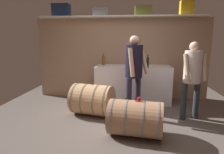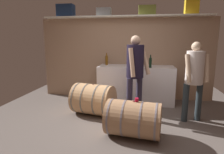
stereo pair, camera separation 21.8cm
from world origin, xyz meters
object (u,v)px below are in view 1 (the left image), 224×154
Objects in this scene: toolcase_navy at (61,10)px; wine_bottle_dark at (148,62)px; toolcase_grey at (100,12)px; winemaker_pouring at (134,67)px; wine_bottle_amber at (103,60)px; wine_barrel_far at (92,100)px; tasting_cup at (139,99)px; toolcase_olive at (143,11)px; visitor_tasting at (192,73)px; work_cabinet at (133,84)px; wine_barrel_near at (135,118)px; wine_glass at (130,62)px.

toolcase_navy reaches higher than wine_bottle_dark.
toolcase_grey is 0.22× the size of winemaker_pouring.
wine_barrel_far is (-0.09, -1.09, -0.74)m from wine_bottle_amber.
wine_bottle_dark is at bearing 44.48° from wine_barrel_far.
toolcase_navy is 7.47× the size of tasting_cup.
toolcase_navy is 0.26× the size of winemaker_pouring.
visitor_tasting is at bearing -57.37° from toolcase_olive.
tasting_cup is at bearing -47.58° from toolcase_navy.
toolcase_olive reaches higher than winemaker_pouring.
visitor_tasting is (3.04, -1.28, -1.39)m from toolcase_navy.
toolcase_navy reaches higher than toolcase_olive.
winemaker_pouring is at bearing -31.59° from toolcase_navy.
wine_barrel_near is at bearing -88.97° from work_cabinet.
wine_bottle_dark reaches higher than tasting_cup.
toolcase_olive reaches higher than wine_barrel_far.
tasting_cup is 1.04m from winemaker_pouring.
wine_barrel_far is at bearing 144.76° from wine_barrel_near.
tasting_cup is at bearing -84.97° from wine_glass.
work_cabinet is 5.94× the size of wine_bottle_amber.
toolcase_navy reaches higher than toolcase_grey.
wine_barrel_far is 0.62× the size of visitor_tasting.
winemaker_pouring is at bearing -117.50° from wine_bottle_dark.
wine_glass is 0.09× the size of visitor_tasting.
work_cabinet is at bearing -14.69° from toolcase_grey.
winemaker_pouring reaches higher than wine_bottle_amber.
work_cabinet is 1.32m from wine_barrel_far.
work_cabinet reaches higher than wine_barrel_near.
toolcase_olive is 1.33m from wine_glass.
wine_bottle_dark is 1.67m from tasting_cup.
wine_barrel_near is 1.24m from wine_barrel_far.
visitor_tasting reaches higher than work_cabinet.
wine_barrel_near is 0.57× the size of winemaker_pouring.
toolcase_grey is 1.10m from toolcase_olive.
wine_glass is at bearing 65.89° from wine_barrel_far.
toolcase_navy is 1.70m from wine_bottle_amber.
wine_barrel_far is at bearing -134.58° from toolcase_olive.
toolcase_navy reaches higher than visitor_tasting.
wine_bottle_amber is 0.20× the size of visitor_tasting.
toolcase_olive is at bearing 102.60° from wine_bottle_dark.
tasting_cup is (0.94, -2.08, -1.66)m from toolcase_grey.
work_cabinet is 1.95× the size of wine_barrel_far.
visitor_tasting reaches higher than wine_barrel_near.
toolcase_navy is at bearing -80.22° from winemaker_pouring.
toolcase_olive is 0.25× the size of winemaker_pouring.
wine_barrel_far is 16.40× the size of tasting_cup.
winemaker_pouring is at bearing -51.50° from wine_bottle_amber.
tasting_cup is 0.04× the size of winemaker_pouring.
winemaker_pouring is (-0.02, 0.96, 0.73)m from wine_barrel_near.
wine_barrel_near is at bearing 41.59° from winemaker_pouring.
wine_barrel_near is (0.90, -2.08, -1.99)m from toolcase_grey.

